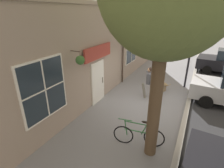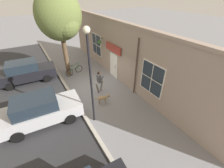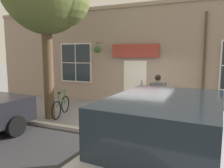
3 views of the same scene
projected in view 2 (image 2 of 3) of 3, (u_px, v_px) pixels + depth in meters
name	position (u px, v px, depth m)	size (l,w,h in m)	color
ground_plane	(95.00, 86.00, 11.93)	(90.00, 90.00, 0.00)	gray
curb_and_road	(11.00, 112.00, 9.40)	(10.10, 28.00, 0.12)	#B2ADA3
storefront_facade	(120.00, 53.00, 11.69)	(0.95, 18.00, 4.69)	gray
pedestrian_walking	(99.00, 80.00, 10.80)	(0.72, 0.55, 1.70)	#6B665B
dog_on_leash	(103.00, 98.00, 10.02)	(1.09, 0.47, 0.64)	#997A51
street_tree_by_curb	(60.00, 17.00, 10.95)	(3.37, 3.03, 6.80)	brown
leaning_bicycle	(74.00, 70.00, 13.46)	(1.69, 0.48, 1.00)	black
parked_car_nearest_curb	(26.00, 72.00, 12.18)	(4.40, 2.14, 1.75)	black
parked_car_mid_block	(40.00, 110.00, 8.33)	(4.40, 2.14, 1.75)	#B7B7BC
street_lamp	(90.00, 68.00, 7.05)	(0.32, 0.32, 5.32)	black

